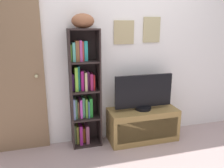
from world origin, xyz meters
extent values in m
cube|color=white|center=(0.00, 1.13, 1.18)|extent=(4.80, 0.06, 2.37)
cube|color=tan|center=(0.04, 1.09, 1.48)|extent=(0.27, 0.02, 0.30)
cube|color=tan|center=(0.04, 1.09, 1.48)|extent=(0.22, 0.01, 0.25)
cube|color=tan|center=(0.44, 1.09, 1.51)|extent=(0.24, 0.02, 0.34)
cube|color=#9C97AE|center=(0.44, 1.09, 1.51)|extent=(0.19, 0.01, 0.29)
cube|color=black|center=(-0.70, 0.98, 0.77)|extent=(0.02, 0.25, 1.54)
cube|color=black|center=(-0.33, 0.98, 0.77)|extent=(0.02, 0.25, 1.54)
cube|color=black|center=(-0.51, 1.10, 0.77)|extent=(0.38, 0.01, 1.54)
cube|color=black|center=(-0.51, 0.98, 0.01)|extent=(0.34, 0.24, 0.02)
cube|color=black|center=(-0.51, 0.98, 0.38)|extent=(0.34, 0.24, 0.02)
cube|color=black|center=(-0.51, 0.98, 0.76)|extent=(0.34, 0.24, 0.02)
cube|color=black|center=(-0.51, 0.98, 1.13)|extent=(0.34, 0.24, 0.02)
cube|color=black|center=(-0.51, 0.98, 1.53)|extent=(0.34, 0.24, 0.02)
cube|color=#647745|center=(-0.67, 1.02, 0.15)|extent=(0.03, 0.13, 0.26)
cube|color=#ACB03E|center=(-0.63, 1.02, 0.14)|extent=(0.03, 0.14, 0.25)
cube|color=#881E6F|center=(-0.59, 1.00, 0.15)|extent=(0.04, 0.19, 0.27)
cube|color=#8B5415|center=(-0.55, 1.03, 0.12)|extent=(0.04, 0.12, 0.21)
cube|color=#874661|center=(-0.51, 1.00, 0.15)|extent=(0.04, 0.18, 0.25)
cube|color=#7890C6|center=(-0.67, 1.00, 0.53)|extent=(0.03, 0.19, 0.27)
cube|color=#3E6B3F|center=(-0.64, 1.01, 0.52)|extent=(0.02, 0.17, 0.26)
cube|color=#8D5E3F|center=(-0.61, 1.02, 0.50)|extent=(0.02, 0.14, 0.22)
cube|color=#C947BE|center=(-0.58, 1.01, 0.52)|extent=(0.03, 0.17, 0.25)
cube|color=#53A577|center=(-0.54, 1.02, 0.53)|extent=(0.03, 0.14, 0.27)
cube|color=#659F33|center=(-0.51, 1.01, 0.52)|extent=(0.03, 0.17, 0.26)
cube|color=#35577A|center=(-0.48, 1.00, 0.51)|extent=(0.02, 0.18, 0.23)
cube|color=green|center=(-0.45, 1.01, 0.52)|extent=(0.04, 0.16, 0.26)
cube|color=#4F236B|center=(-0.66, 1.03, 0.87)|extent=(0.03, 0.13, 0.21)
cube|color=#81CA39|center=(-0.63, 1.00, 0.92)|extent=(0.04, 0.18, 0.31)
cube|color=#1F7D78|center=(-0.59, 1.02, 0.92)|extent=(0.03, 0.13, 0.31)
cube|color=#981869|center=(-0.55, 1.01, 0.90)|extent=(0.04, 0.17, 0.25)
cube|color=tan|center=(-0.51, 0.99, 0.89)|extent=(0.03, 0.19, 0.23)
cube|color=#572150|center=(-0.47, 1.02, 0.89)|extent=(0.04, 0.14, 0.24)
cube|color=#962053|center=(-0.44, 1.00, 0.87)|extent=(0.04, 0.18, 0.21)
cube|color=maroon|center=(-0.40, 1.00, 0.87)|extent=(0.02, 0.18, 0.20)
cube|color=#7EC43E|center=(-0.67, 1.01, 1.24)|extent=(0.02, 0.15, 0.20)
cube|color=#5BBFAC|center=(-0.64, 1.00, 1.26)|extent=(0.03, 0.17, 0.23)
cube|color=brown|center=(-0.60, 1.00, 1.27)|extent=(0.04, 0.18, 0.25)
cube|color=#AA438D|center=(-0.56, 1.00, 1.27)|extent=(0.03, 0.18, 0.25)
cube|color=#BF443C|center=(-0.53, 1.02, 1.26)|extent=(0.02, 0.14, 0.24)
cube|color=#2EB5AE|center=(-0.49, 1.03, 1.26)|extent=(0.04, 0.13, 0.24)
ellipsoid|color=brown|center=(-0.51, 0.98, 1.62)|extent=(0.28, 0.19, 0.17)
cube|color=olive|center=(0.27, 0.90, 0.22)|extent=(0.96, 0.41, 0.45)
cube|color=brown|center=(0.27, 0.70, 0.22)|extent=(0.86, 0.01, 0.29)
cylinder|color=black|center=(0.27, 0.90, 0.47)|extent=(0.22, 0.22, 0.04)
cube|color=black|center=(0.27, 0.90, 0.71)|extent=(0.81, 0.04, 0.45)
cube|color=#2A303F|center=(0.27, 0.88, 0.71)|extent=(0.77, 0.01, 0.41)
cube|color=#7E6144|center=(-1.40, 1.08, 1.01)|extent=(0.80, 0.04, 2.03)
cube|color=brown|center=(-1.40, 1.06, 1.42)|extent=(0.51, 0.01, 0.73)
cube|color=brown|center=(-1.40, 1.06, 0.57)|extent=(0.51, 0.01, 0.73)
sphere|color=tan|center=(-1.10, 1.03, 0.97)|extent=(0.04, 0.04, 0.04)
camera|label=1|loc=(-0.92, -1.77, 1.58)|focal=35.78mm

